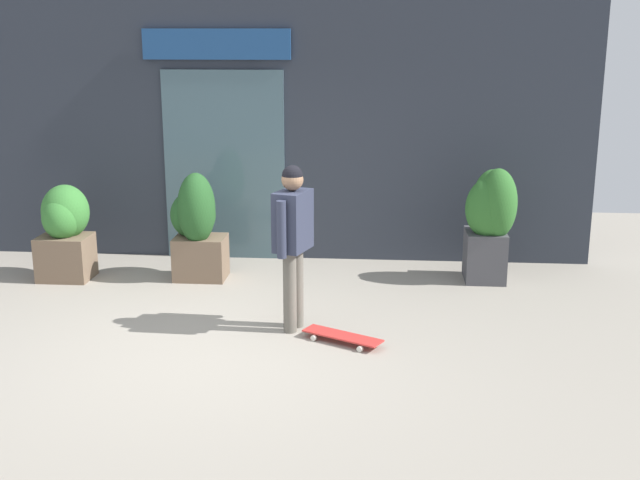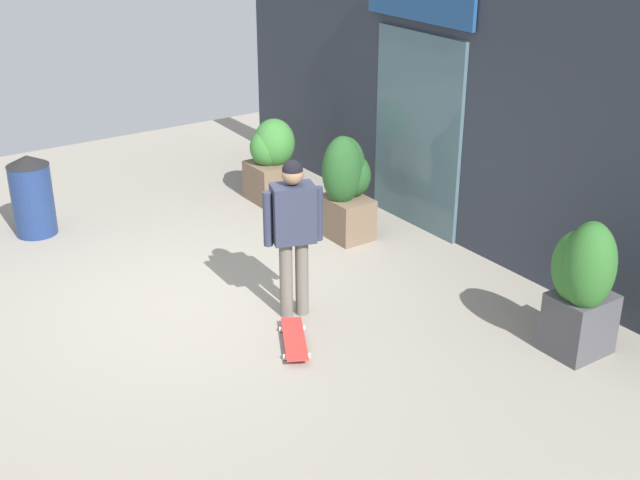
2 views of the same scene
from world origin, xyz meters
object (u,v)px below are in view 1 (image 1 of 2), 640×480
at_px(skateboard, 342,336).
at_px(planter_box_left, 65,228).
at_px(planter_box_right, 196,221).
at_px(skateboarder, 293,232).
at_px(planter_box_mid, 491,217).

bearing_deg(skateboard, planter_box_left, 179.75).
relative_size(skateboard, planter_box_right, 0.62).
relative_size(skateboarder, planter_box_mid, 1.21).
bearing_deg(planter_box_right, skateboarder, -50.07).
xyz_separation_m(skateboard, planter_box_mid, (1.59, 2.04, 0.71)).
height_order(skateboarder, planter_box_left, skateboarder).
bearing_deg(planter_box_left, planter_box_right, 3.66).
height_order(skateboarder, planter_box_right, skateboarder).
bearing_deg(skateboarder, planter_box_right, 148.49).
height_order(skateboard, planter_box_mid, planter_box_mid).
xyz_separation_m(skateboarder, planter_box_mid, (2.09, 1.72, -0.22)).
bearing_deg(planter_box_left, planter_box_mid, 2.97).
distance_m(skateboard, planter_box_left, 3.83).
xyz_separation_m(planter_box_left, planter_box_right, (1.54, 0.10, 0.09)).
bearing_deg(planter_box_mid, skateboarder, -140.54).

